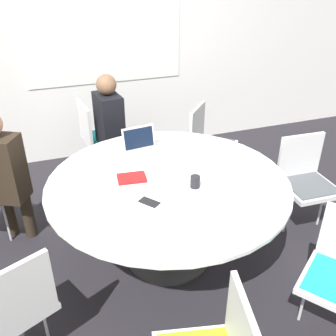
# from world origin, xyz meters

# --- Properties ---
(ground_plane) EXTENTS (16.00, 16.00, 0.00)m
(ground_plane) POSITION_xyz_m (0.00, 0.00, 0.00)
(ground_plane) COLOR black
(wall_back) EXTENTS (8.00, 0.07, 2.70)m
(wall_back) POSITION_xyz_m (0.00, 2.15, 1.35)
(wall_back) COLOR silver
(wall_back) RESTS_ON ground_plane
(conference_table) EXTENTS (1.80, 1.80, 0.74)m
(conference_table) POSITION_xyz_m (0.00, 0.00, 0.63)
(conference_table) COLOR #333333
(conference_table) RESTS_ON ground_plane
(chair_0) EXTENTS (0.47, 0.49, 0.86)m
(chair_0) POSITION_xyz_m (-0.26, 1.56, 0.51)
(chair_0) COLOR silver
(chair_0) RESTS_ON ground_plane
(chair_2) EXTENTS (0.58, 0.57, 0.86)m
(chair_2) POSITION_xyz_m (-1.14, -0.60, 0.51)
(chair_2) COLOR silver
(chair_2) RESTS_ON ground_plane
(chair_5) EXTENTS (0.46, 0.44, 0.86)m
(chair_5) POSITION_xyz_m (1.29, 0.01, 0.51)
(chair_5) COLOR silver
(chair_5) RESTS_ON ground_plane
(chair_6) EXTENTS (0.61, 0.61, 0.86)m
(chair_6) POSITION_xyz_m (0.81, 1.00, 0.51)
(chair_6) COLOR silver
(chair_6) RESTS_ON ground_plane
(person_0) EXTENTS (0.29, 0.38, 1.21)m
(person_0) POSITION_xyz_m (-0.15, 1.34, 0.70)
(person_0) COLOR black
(person_0) RESTS_ON ground_plane
(person_1) EXTENTS (0.42, 0.36, 1.21)m
(person_1) POSITION_xyz_m (-1.18, 0.64, 0.70)
(person_1) COLOR #2D2319
(person_1) RESTS_ON ground_plane
(laptop) EXTENTS (0.31, 0.28, 0.21)m
(laptop) POSITION_xyz_m (-0.06, 0.49, 0.79)
(laptop) COLOR silver
(laptop) RESTS_ON conference_table
(spiral_notebook) EXTENTS (0.23, 0.17, 0.02)m
(spiral_notebook) POSITION_xyz_m (-0.25, 0.10, 0.75)
(spiral_notebook) COLOR maroon
(spiral_notebook) RESTS_ON conference_table
(coffee_cup) EXTENTS (0.07, 0.07, 0.09)m
(coffee_cup) POSITION_xyz_m (0.15, -0.16, 0.79)
(coffee_cup) COLOR black
(coffee_cup) RESTS_ON conference_table
(cell_phone) EXTENTS (0.14, 0.15, 0.01)m
(cell_phone) POSITION_xyz_m (-0.22, -0.24, 0.75)
(cell_phone) COLOR black
(cell_phone) RESTS_ON conference_table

